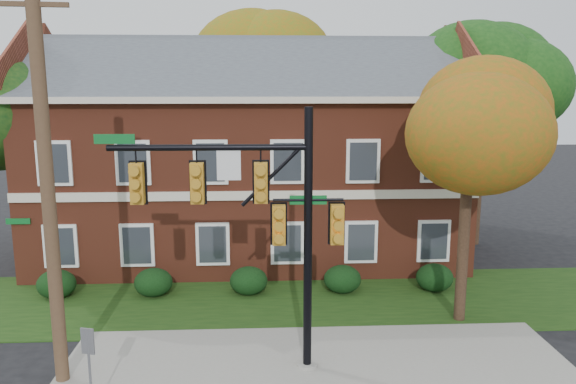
{
  "coord_description": "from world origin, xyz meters",
  "views": [
    {
      "loc": [
        -1.55,
        -13.17,
        7.59
      ],
      "look_at": [
        -0.73,
        3.0,
        4.56
      ],
      "focal_mm": 35.0,
      "sensor_mm": 36.0,
      "label": 1
    }
  ],
  "objects_px": {
    "apartment_building": "(250,146)",
    "tree_left_rear": "(13,109)",
    "sign_post": "(89,357)",
    "hedge_left": "(153,282)",
    "hedge_right": "(342,279)",
    "hedge_center": "(249,281)",
    "traffic_signal": "(259,212)",
    "hedge_far_right": "(435,278)",
    "utility_pole": "(47,186)",
    "hedge_far_left": "(56,284)",
    "tree_right_rear": "(494,75)",
    "tree_near_right": "(480,118)",
    "tree_far_rear": "(274,65)"
  },
  "relations": [
    {
      "from": "apartment_building",
      "to": "traffic_signal",
      "type": "distance_m",
      "value": 10.97
    },
    {
      "from": "hedge_right",
      "to": "tree_far_rear",
      "type": "bearing_deg",
      "value": 99.36
    },
    {
      "from": "hedge_right",
      "to": "hedge_center",
      "type": "bearing_deg",
      "value": 180.0
    },
    {
      "from": "tree_near_right",
      "to": "tree_left_rear",
      "type": "relative_size",
      "value": 0.97
    },
    {
      "from": "hedge_far_right",
      "to": "sign_post",
      "type": "relative_size",
      "value": 0.63
    },
    {
      "from": "hedge_far_right",
      "to": "tree_near_right",
      "type": "bearing_deg",
      "value": -85.48
    },
    {
      "from": "sign_post",
      "to": "apartment_building",
      "type": "bearing_deg",
      "value": 90.27
    },
    {
      "from": "tree_near_right",
      "to": "tree_right_rear",
      "type": "bearing_deg",
      "value": 65.42
    },
    {
      "from": "hedge_right",
      "to": "hedge_left",
      "type": "bearing_deg",
      "value": 180.0
    },
    {
      "from": "tree_near_right",
      "to": "hedge_right",
      "type": "bearing_deg",
      "value": 142.72
    },
    {
      "from": "apartment_building",
      "to": "hedge_far_left",
      "type": "distance_m",
      "value": 9.82
    },
    {
      "from": "hedge_far_left",
      "to": "tree_right_rear",
      "type": "distance_m",
      "value": 20.75
    },
    {
      "from": "tree_near_right",
      "to": "tree_right_rear",
      "type": "relative_size",
      "value": 0.81
    },
    {
      "from": "hedge_far_left",
      "to": "tree_left_rear",
      "type": "xyz_separation_m",
      "value": [
        -2.73,
        4.14,
        6.16
      ]
    },
    {
      "from": "tree_right_rear",
      "to": "traffic_signal",
      "type": "distance_m",
      "value": 16.49
    },
    {
      "from": "hedge_left",
      "to": "tree_left_rear",
      "type": "height_order",
      "value": "tree_left_rear"
    },
    {
      "from": "hedge_left",
      "to": "tree_left_rear",
      "type": "distance_m",
      "value": 9.69
    },
    {
      "from": "traffic_signal",
      "to": "hedge_far_right",
      "type": "bearing_deg",
      "value": 41.64
    },
    {
      "from": "tree_near_right",
      "to": "traffic_signal",
      "type": "xyz_separation_m",
      "value": [
        -6.81,
        -2.86,
        -2.26
      ]
    },
    {
      "from": "apartment_building",
      "to": "tree_left_rear",
      "type": "relative_size",
      "value": 2.12
    },
    {
      "from": "traffic_signal",
      "to": "hedge_right",
      "type": "bearing_deg",
      "value": 62.36
    },
    {
      "from": "hedge_left",
      "to": "apartment_building",
      "type": "bearing_deg",
      "value": 56.33
    },
    {
      "from": "tree_right_rear",
      "to": "traffic_signal",
      "type": "bearing_deg",
      "value": -132.7
    },
    {
      "from": "utility_pole",
      "to": "hedge_center",
      "type": "bearing_deg",
      "value": 46.76
    },
    {
      "from": "apartment_building",
      "to": "tree_left_rear",
      "type": "height_order",
      "value": "apartment_building"
    },
    {
      "from": "traffic_signal",
      "to": "sign_post",
      "type": "xyz_separation_m",
      "value": [
        -3.92,
        -2.05,
        -2.91
      ]
    },
    {
      "from": "hedge_far_right",
      "to": "utility_pole",
      "type": "height_order",
      "value": "utility_pole"
    },
    {
      "from": "tree_left_rear",
      "to": "sign_post",
      "type": "distance_m",
      "value": 14.38
    },
    {
      "from": "sign_post",
      "to": "hedge_left",
      "type": "bearing_deg",
      "value": 105.34
    },
    {
      "from": "hedge_far_left",
      "to": "utility_pole",
      "type": "distance_m",
      "value": 8.0
    },
    {
      "from": "hedge_far_right",
      "to": "apartment_building",
      "type": "bearing_deg",
      "value": 143.11
    },
    {
      "from": "hedge_right",
      "to": "utility_pole",
      "type": "height_order",
      "value": "utility_pole"
    },
    {
      "from": "hedge_right",
      "to": "utility_pole",
      "type": "xyz_separation_m",
      "value": [
        -8.25,
        -6.08,
        4.68
      ]
    },
    {
      "from": "tree_far_rear",
      "to": "sign_post",
      "type": "bearing_deg",
      "value": -103.08
    },
    {
      "from": "tree_far_rear",
      "to": "utility_pole",
      "type": "height_order",
      "value": "tree_far_rear"
    },
    {
      "from": "hedge_far_left",
      "to": "hedge_right",
      "type": "distance_m",
      "value": 10.5
    },
    {
      "from": "hedge_far_left",
      "to": "tree_right_rear",
      "type": "xyz_separation_m",
      "value": [
        18.31,
        6.11,
        7.6
      ]
    },
    {
      "from": "tree_right_rear",
      "to": "tree_left_rear",
      "type": "bearing_deg",
      "value": -174.64
    },
    {
      "from": "apartment_building",
      "to": "hedge_center",
      "type": "relative_size",
      "value": 13.43
    },
    {
      "from": "hedge_center",
      "to": "hedge_right",
      "type": "xyz_separation_m",
      "value": [
        3.5,
        0.0,
        0.0
      ]
    },
    {
      "from": "traffic_signal",
      "to": "tree_left_rear",
      "type": "bearing_deg",
      "value": 136.68
    },
    {
      "from": "hedge_far_right",
      "to": "traffic_signal",
      "type": "bearing_deg",
      "value": -139.13
    },
    {
      "from": "tree_left_rear",
      "to": "traffic_signal",
      "type": "bearing_deg",
      "value": -44.09
    },
    {
      "from": "hedge_far_right",
      "to": "tree_right_rear",
      "type": "bearing_deg",
      "value": 54.77
    },
    {
      "from": "hedge_right",
      "to": "tree_right_rear",
      "type": "xyz_separation_m",
      "value": [
        7.81,
        6.11,
        7.6
      ]
    },
    {
      "from": "hedge_left",
      "to": "hedge_far_right",
      "type": "distance_m",
      "value": 10.5
    },
    {
      "from": "sign_post",
      "to": "tree_right_rear",
      "type": "bearing_deg",
      "value": 58.43
    },
    {
      "from": "hedge_right",
      "to": "sign_post",
      "type": "relative_size",
      "value": 0.63
    },
    {
      "from": "hedge_left",
      "to": "sign_post",
      "type": "height_order",
      "value": "sign_post"
    },
    {
      "from": "utility_pole",
      "to": "sign_post",
      "type": "distance_m",
      "value": 4.25
    }
  ]
}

